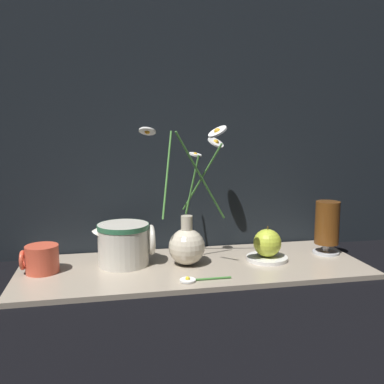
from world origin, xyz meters
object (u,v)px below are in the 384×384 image
(yellow_mug, at_px, (41,259))
(vase_with_flowers, at_px, (187,239))
(ceramic_pitcher, at_px, (124,242))
(tea_glass, at_px, (327,225))
(orange_fruit, at_px, (268,243))

(yellow_mug, bearing_deg, vase_with_flowers, -1.42)
(vase_with_flowers, xyz_separation_m, ceramic_pitcher, (-0.15, 0.03, -0.01))
(tea_glass, xyz_separation_m, orange_fruit, (-0.18, -0.03, -0.03))
(tea_glass, bearing_deg, ceramic_pitcher, 178.63)
(vase_with_flowers, relative_size, ceramic_pitcher, 2.25)
(yellow_mug, height_order, orange_fruit, orange_fruit)
(vase_with_flowers, relative_size, orange_fruit, 4.31)
(tea_glass, distance_m, orange_fruit, 0.18)
(ceramic_pitcher, bearing_deg, tea_glass, -1.37)
(vase_with_flowers, xyz_separation_m, orange_fruit, (0.21, -0.01, -0.02))
(vase_with_flowers, distance_m, tea_glass, 0.39)
(vase_with_flowers, bearing_deg, yellow_mug, 178.58)
(yellow_mug, relative_size, tea_glass, 0.61)
(vase_with_flowers, height_order, yellow_mug, vase_with_flowers)
(tea_glass, height_order, orange_fruit, tea_glass)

